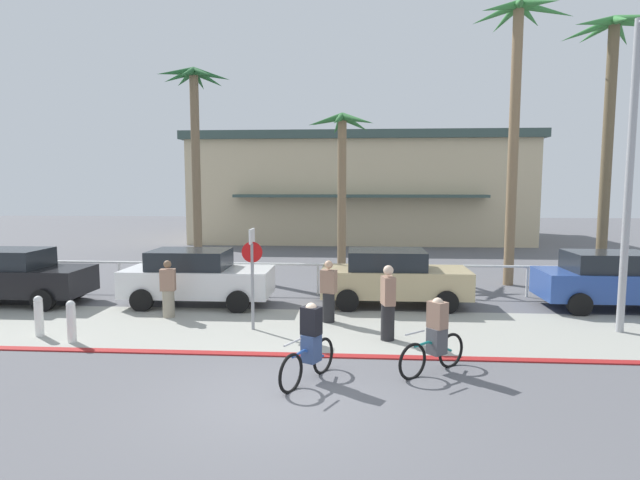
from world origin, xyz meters
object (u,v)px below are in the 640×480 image
object	(u,v)px
palm_tree_3	(610,90)
car_tan_2	(393,277)
car_black_0	(14,276)
pedestrian_1	(329,294)
cyclist_blue_1	(310,344)
bollard_1	(39,316)
pedestrian_2	(168,292)
palm_tree_1	(342,153)
palm_tree_2	(516,81)
streetlight_curb	(636,158)
car_blue_3	(615,280)
car_white_1	(197,277)
stop_sign_bike_lane	(252,264)
palm_tree_0	(195,122)
bollard_2	(71,321)
pedestrian_0	(388,306)
cyclist_teal_0	(435,337)

from	to	relation	value
palm_tree_3	car_tan_2	bearing A→B (deg)	-156.18
car_black_0	pedestrian_1	bearing A→B (deg)	-8.77
cyclist_blue_1	bollard_1	bearing A→B (deg)	160.94
pedestrian_2	cyclist_blue_1	bearing A→B (deg)	-44.99
car_black_0	cyclist_blue_1	xyz separation A→B (m)	(9.61, -5.60, -0.18)
palm_tree_1	cyclist_blue_1	distance (m)	12.99
palm_tree_2	pedestrian_1	xyz separation A→B (m)	(-6.31, -5.68, -6.51)
streetlight_curb	cyclist_blue_1	size ratio (longest dim) A/B	4.57
palm_tree_1	car_blue_3	size ratio (longest dim) A/B	1.50
bollard_1	car_white_1	size ratio (longest dim) A/B	0.23
palm_tree_1	car_tan_2	bearing A→B (deg)	-74.37
palm_tree_1	palm_tree_3	bearing A→B (deg)	-16.45
stop_sign_bike_lane	palm_tree_1	world-z (taller)	palm_tree_1
palm_tree_0	car_white_1	xyz separation A→B (m)	(1.83, -6.03, -5.34)
car_white_1	car_blue_3	xyz separation A→B (m)	(12.38, 0.33, 0.00)
car_tan_2	palm_tree_0	bearing A→B (deg)	143.86
car_black_0	palm_tree_0	bearing A→B (deg)	58.52
bollard_2	pedestrian_2	bearing A→B (deg)	59.35
bollard_2	car_white_1	size ratio (longest dim) A/B	0.23
pedestrian_0	bollard_1	bearing A→B (deg)	-178.26
car_blue_3	bollard_1	bearing A→B (deg)	-165.88
car_black_0	cyclist_blue_1	bearing A→B (deg)	-30.22
pedestrian_0	car_black_0	bearing A→B (deg)	164.96
bollard_2	palm_tree_3	size ratio (longest dim) A/B	0.11
cyclist_teal_0	pedestrian_0	distance (m)	2.13
palm_tree_1	car_black_0	distance (m)	12.60
car_blue_3	cyclist_blue_1	size ratio (longest dim) A/B	2.68
bollard_1	palm_tree_3	xyz separation A→B (m)	(16.29, 7.19, 6.36)
palm_tree_0	cyclist_blue_1	world-z (taller)	palm_tree_0
pedestrian_0	stop_sign_bike_lane	bearing A→B (deg)	168.66
car_black_0	pedestrian_0	world-z (taller)	pedestrian_0
bollard_1	car_white_1	xyz separation A→B (m)	(2.79, 3.48, 0.35)
bollard_2	car_tan_2	world-z (taller)	car_tan_2
bollard_1	car_white_1	world-z (taller)	car_white_1
stop_sign_bike_lane	car_black_0	distance (m)	8.26
palm_tree_2	car_black_0	bearing A→B (deg)	-165.40
pedestrian_0	pedestrian_1	world-z (taller)	pedestrian_0
palm_tree_2	car_white_1	world-z (taller)	palm_tree_2
bollard_1	car_tan_2	distance (m)	9.53
car_black_0	cyclist_teal_0	bearing A→B (deg)	-22.53
bollard_2	palm_tree_0	bearing A→B (deg)	90.56
bollard_2	car_blue_3	bearing A→B (deg)	16.77
streetlight_curb	car_blue_3	xyz separation A→B (m)	(1.04, 2.72, -3.41)
palm_tree_1	car_white_1	xyz separation A→B (m)	(-4.22, -6.45, -4.09)
cyclist_teal_0	pedestrian_2	world-z (taller)	pedestrian_2
pedestrian_1	palm_tree_0	bearing A→B (deg)	127.39
car_tan_2	pedestrian_0	size ratio (longest dim) A/B	2.46
car_blue_3	cyclist_blue_1	world-z (taller)	car_blue_3
palm_tree_2	bollard_2	bearing A→B (deg)	-146.99
palm_tree_3	cyclist_blue_1	xyz separation A→B (m)	(-9.54, -9.53, -6.19)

